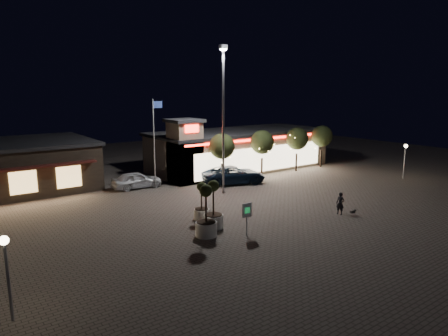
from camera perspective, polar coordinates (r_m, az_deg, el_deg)
ground at (r=27.51m, az=6.30°, el=-7.63°), size 90.00×90.00×0.00m
retail_building at (r=44.78m, az=1.88°, el=2.68°), size 20.40×8.40×6.10m
floodlight_pole at (r=33.58m, az=-0.10°, el=8.09°), size 0.60×0.40×12.38m
flagpole at (r=36.08m, az=-9.85°, el=4.51°), size 0.95×0.10×8.00m
lamp_post_east at (r=43.61m, az=24.46°, el=1.77°), size 0.36×0.36×3.48m
lamp_post_south at (r=17.53m, az=-28.67°, el=-11.64°), size 0.36×0.36×3.48m
string_tree_a at (r=37.51m, az=-0.29°, el=3.11°), size 2.42×2.42×4.79m
string_tree_b at (r=40.59m, az=5.48°, el=3.68°), size 2.42×2.42×4.79m
string_tree_c at (r=44.02m, az=10.40°, el=4.13°), size 2.42×2.42×4.79m
string_tree_d at (r=46.97m, az=13.80°, el=4.43°), size 2.42×2.42×4.79m
pickup_truck at (r=37.94m, az=1.39°, el=-0.98°), size 6.63×4.58×1.68m
white_sedan at (r=37.04m, az=-12.37°, el=-1.67°), size 4.55×2.05×1.52m
pedestrian at (r=29.87m, az=16.28°, el=-4.89°), size 0.52×0.66×1.61m
dog at (r=30.19m, az=18.00°, el=-5.87°), size 0.51×0.25×0.27m
planter_left at (r=27.67m, az=-3.22°, el=-5.70°), size 1.07×1.07×2.63m
planter_mid at (r=24.52m, az=-2.57°, el=-7.47°), size 1.32×1.32×3.25m
planter_right at (r=25.88m, az=-1.52°, el=-6.49°), size 1.30×1.30×3.19m
valet_sign at (r=24.51m, az=3.29°, el=-6.43°), size 0.68×0.11×2.05m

